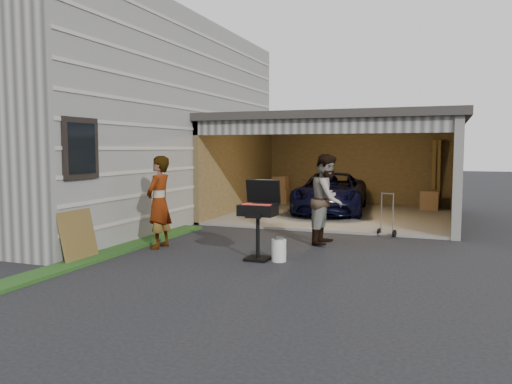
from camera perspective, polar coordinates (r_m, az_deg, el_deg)
ground at (r=9.05m, az=-3.46°, el=-7.76°), size 80.00×80.00×0.00m
house at (r=15.44m, az=-18.02°, el=7.55°), size 7.00×11.00×5.50m
groundcover_strip at (r=9.38m, az=-18.81°, el=-7.37°), size 0.50×8.00×0.06m
garage at (r=15.11m, az=9.85°, el=4.44°), size 6.80×6.30×2.90m
minivan at (r=15.35m, az=8.54°, el=-0.29°), size 2.42×4.48×1.19m
woman at (r=10.16m, az=-11.02°, el=-1.15°), size 0.46×0.68×1.85m
man at (r=10.53m, az=8.15°, el=-0.81°), size 0.76×0.95×1.88m
bbq_grill at (r=8.91m, az=0.29°, el=-2.40°), size 0.64×0.56×1.43m
propane_tank at (r=8.89m, az=2.63°, el=-6.69°), size 0.34×0.34×0.39m
plywood_panel at (r=9.39m, az=-19.65°, el=-4.75°), size 0.23×0.82×0.91m
hand_truck at (r=11.71m, az=14.63°, el=-4.03°), size 0.44×0.40×1.00m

